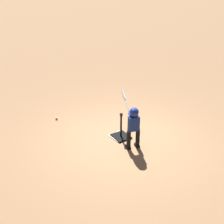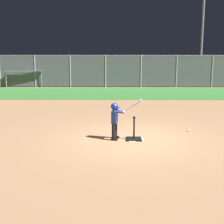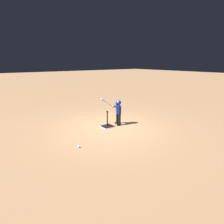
{
  "view_description": "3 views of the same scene",
  "coord_description": "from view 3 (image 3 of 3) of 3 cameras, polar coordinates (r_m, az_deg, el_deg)",
  "views": [
    {
      "loc": [
        -5.75,
        4.04,
        4.3
      ],
      "look_at": [
        0.03,
        0.27,
        0.83
      ],
      "focal_mm": 50.0,
      "sensor_mm": 36.0,
      "label": 1
    },
    {
      "loc": [
        -0.49,
        -8.98,
        2.62
      ],
      "look_at": [
        -0.62,
        0.06,
        0.82
      ],
      "focal_mm": 50.0,
      "sensor_mm": 36.0,
      "label": 2
    },
    {
      "loc": [
        4.09,
        5.79,
        2.71
      ],
      "look_at": [
        -0.26,
        -0.08,
        0.6
      ],
      "focal_mm": 28.0,
      "sensor_mm": 36.0,
      "label": 3
    }
  ],
  "objects": [
    {
      "name": "home_plate",
      "position": [
        7.54,
        -1.76,
        -4.86
      ],
      "size": [
        0.47,
        0.47,
        0.02
      ],
      "primitive_type": "cube",
      "rotation": [
        0.0,
        0.0,
        0.08
      ],
      "color": "white",
      "rests_on": "ground_plane"
    },
    {
      "name": "ground_plane",
      "position": [
        7.59,
        -1.19,
        -4.81
      ],
      "size": [
        90.0,
        90.0,
        0.0
      ],
      "primitive_type": "plane",
      "color": "#99704C"
    },
    {
      "name": "batter_child",
      "position": [
        7.65,
        1.88,
        0.92
      ],
      "size": [
        0.91,
        0.41,
        1.26
      ],
      "color": "black",
      "rests_on": "ground_plane"
    },
    {
      "name": "baseball",
      "position": [
        5.91,
        -10.77,
        -11.07
      ],
      "size": [
        0.07,
        0.07,
        0.07
      ],
      "primitive_type": "sphere",
      "color": "white",
      "rests_on": "ground_plane"
    },
    {
      "name": "batting_tee",
      "position": [
        7.55,
        -1.53,
        -4.19
      ],
      "size": [
        0.46,
        0.41,
        0.7
      ],
      "color": "black",
      "rests_on": "ground_plane"
    }
  ]
}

